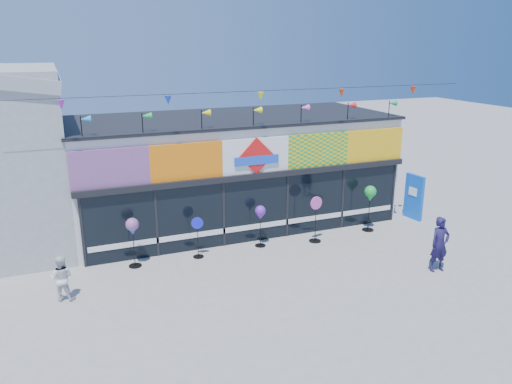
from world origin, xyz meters
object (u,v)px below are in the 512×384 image
blue_sign (414,197)px  spinner_2 (260,214)px  child (62,278)px  spinner_1 (198,236)px  spinner_3 (316,218)px  spinner_4 (370,195)px  spinner_0 (132,228)px  adult_man (440,244)px

blue_sign → spinner_2: blue_sign is taller
child → spinner_2: bearing=-146.6°
spinner_1 → blue_sign: bearing=2.8°
spinner_3 → spinner_4: size_ratio=0.96×
spinner_2 → child: spinner_2 is taller
blue_sign → spinner_4: size_ratio=1.03×
spinner_4 → blue_sign: bearing=10.9°
spinner_0 → adult_man: bearing=-23.8°
adult_man → spinner_4: bearing=93.5°
adult_man → child: adult_man is taller
adult_man → spinner_2: bearing=141.9°
spinner_0 → child: bearing=-146.8°
spinner_4 → adult_man: (0.00, -3.73, -0.52)m
spinner_0 → adult_man: (8.63, -3.81, -0.42)m
spinner_1 → adult_man: 7.58m
spinner_4 → child: spinner_4 is taller
spinner_4 → child: 10.90m
spinner_4 → child: bearing=-173.0°
spinner_1 → spinner_2: (2.25, 0.10, 0.45)m
blue_sign → spinner_0: blue_sign is taller
spinner_1 → spinner_4: size_ratio=0.80×
spinner_4 → child: (-10.79, -1.33, -0.75)m
spinner_2 → spinner_4: size_ratio=0.85×
spinner_2 → spinner_1: bearing=-177.3°
blue_sign → spinner_3: blue_sign is taller
spinner_0 → spinner_4: size_ratio=0.93×
spinner_0 → spinner_1: 2.12m
spinner_4 → adult_man: 3.77m
spinner_1 → spinner_3: 4.22m
spinner_2 → child: size_ratio=1.14×
blue_sign → child: bearing=-178.8°
spinner_3 → adult_man: size_ratio=0.96×
spinner_1 → spinner_3: bearing=-3.3°
spinner_2 → adult_man: 5.81m
spinner_3 → spinner_4: 2.44m
child → spinner_3: bearing=-151.8°
spinner_3 → adult_man: bearing=-55.8°
blue_sign → spinner_4: bearing=-175.7°
spinner_3 → spinner_4: spinner_4 is taller
spinner_1 → spinner_4: spinner_4 is taller
spinner_0 → spinner_3: size_ratio=0.97×
adult_man → spinner_0: bearing=159.7°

